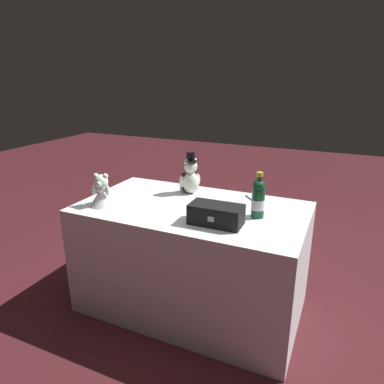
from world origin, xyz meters
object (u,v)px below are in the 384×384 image
teddy_bear_bride (103,191)px  signing_pen (249,198)px  champagne_bottle (258,198)px  teddy_bear_groom (190,177)px  gift_case_black (216,214)px

teddy_bear_bride → signing_pen: teddy_bear_bride is taller
champagne_bottle → signing_pen: champagne_bottle is taller
teddy_bear_groom → signing_pen: (0.43, 0.05, -0.11)m
signing_pen → gift_case_black: gift_case_black is taller
teddy_bear_bride → teddy_bear_groom: bearing=47.3°
gift_case_black → champagne_bottle: bearing=45.6°
teddy_bear_groom → teddy_bear_bride: (-0.43, -0.46, -0.02)m
champagne_bottle → gift_case_black: bearing=-134.4°
champagne_bottle → teddy_bear_groom: bearing=155.8°
champagne_bottle → gift_case_black: size_ratio=0.91×
champagne_bottle → signing_pen: size_ratio=2.85×
teddy_bear_groom → signing_pen: teddy_bear_groom is taller
teddy_bear_groom → champagne_bottle: size_ratio=1.07×
teddy_bear_groom → teddy_bear_bride: teddy_bear_groom is taller
teddy_bear_groom → signing_pen: 0.45m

